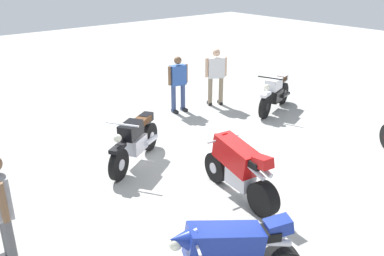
# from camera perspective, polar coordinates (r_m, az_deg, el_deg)

# --- Properties ---
(ground_plane) EXTENTS (40.00, 40.00, 0.00)m
(ground_plane) POSITION_cam_1_polar(r_m,az_deg,el_deg) (8.75, 5.58, -5.20)
(ground_plane) COLOR #9E9E99
(motorcycle_silver_cruiser) EXTENTS (2.02, 0.89, 1.09)m
(motorcycle_silver_cruiser) POSITION_cam_1_polar(r_m,az_deg,el_deg) (11.97, 11.45, 4.79)
(motorcycle_silver_cruiser) COLOR black
(motorcycle_silver_cruiser) RESTS_ON ground
(motorcycle_red_sportbike) EXTENTS (0.70, 1.96, 1.14)m
(motorcycle_red_sportbike) POSITION_cam_1_polar(r_m,az_deg,el_deg) (7.41, 6.45, -5.38)
(motorcycle_red_sportbike) COLOR black
(motorcycle_red_sportbike) RESTS_ON ground
(motorcycle_black_cruiser) EXTENTS (1.85, 1.19, 1.09)m
(motorcycle_black_cruiser) POSITION_cam_1_polar(r_m,az_deg,el_deg) (8.67, -7.88, -1.74)
(motorcycle_black_cruiser) COLOR black
(motorcycle_black_cruiser) RESTS_ON ground
(motorcycle_blue_sportbike) EXTENTS (1.82, 1.09, 1.14)m
(motorcycle_blue_sportbike) POSITION_cam_1_polar(r_m,az_deg,el_deg) (5.38, 5.32, -17.29)
(motorcycle_blue_sportbike) COLOR black
(motorcycle_blue_sportbike) RESTS_ON ground
(person_in_blue_shirt) EXTENTS (0.63, 0.35, 1.58)m
(person_in_blue_shirt) POSITION_cam_1_polar(r_m,az_deg,el_deg) (11.55, -1.94, 6.50)
(person_in_blue_shirt) COLOR #384772
(person_in_blue_shirt) RESTS_ON ground
(person_in_white_shirt) EXTENTS (0.62, 0.47, 1.68)m
(person_in_white_shirt) POSITION_cam_1_polar(r_m,az_deg,el_deg) (12.10, 3.33, 7.56)
(person_in_white_shirt) COLOR gray
(person_in_white_shirt) RESTS_ON ground
(person_in_gray_shirt) EXTENTS (0.35, 0.66, 1.70)m
(person_in_gray_shirt) POSITION_cam_1_polar(r_m,az_deg,el_deg) (6.15, -24.92, -9.66)
(person_in_gray_shirt) COLOR #59595B
(person_in_gray_shirt) RESTS_ON ground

